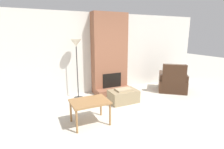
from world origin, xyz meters
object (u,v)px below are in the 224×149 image
Objects in this scene: side_table at (90,103)px; armchair at (172,83)px; floor_lamp_left at (76,48)px; ottoman at (123,96)px.

armchair is at bearing 15.69° from side_table.
floor_lamp_left reaches higher than armchair.
floor_lamp_left is (0.17, 1.65, 1.06)m from side_table.
ottoman is at bearing -39.21° from floor_lamp_left.
ottoman is 1.50m from side_table.
ottoman is 2.03m from armchair.
floor_lamp_left reaches higher than ottoman.
floor_lamp_left is (-1.09, 0.89, 1.34)m from ottoman.
floor_lamp_left reaches higher than side_table.
ottoman is 1.95m from floor_lamp_left.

